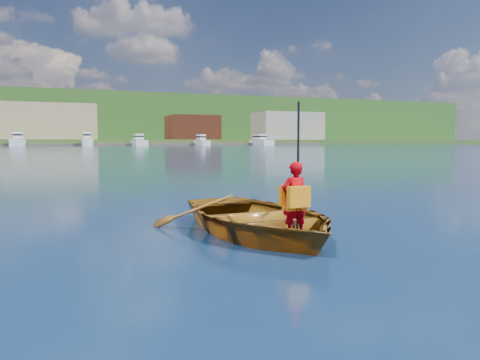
% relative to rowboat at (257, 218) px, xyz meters
% --- Properties ---
extents(ground, '(600.00, 600.00, 0.00)m').
position_rel_rowboat_xyz_m(ground, '(-1.06, 0.45, -0.26)').
color(ground, '#0C1C3D').
rests_on(ground, ground).
extents(rowboat, '(3.05, 4.11, 0.82)m').
position_rel_rowboat_xyz_m(rowboat, '(0.00, 0.00, 0.00)').
color(rowboat, brown).
rests_on(rowboat, ground).
extents(child_paddler, '(0.41, 0.36, 1.97)m').
position_rel_rowboat_xyz_m(child_paddler, '(0.21, -0.89, 0.40)').
color(child_paddler, '#AA0009').
rests_on(child_paddler, ground).
extents(shoreline, '(400.00, 140.00, 22.00)m').
position_rel_rowboat_xyz_m(shoreline, '(-1.06, 237.06, 10.06)').
color(shoreline, '#405720').
rests_on(shoreline, ground).
extents(dock, '(160.01, 4.26, 0.80)m').
position_rel_rowboat_xyz_m(dock, '(8.68, 148.45, 0.14)').
color(dock, brown).
rests_on(dock, ground).
extents(waterfront_buildings, '(202.00, 16.00, 14.00)m').
position_rel_rowboat_xyz_m(waterfront_buildings, '(-8.80, 165.45, 7.49)').
color(waterfront_buildings, brown).
rests_on(waterfront_buildings, ground).
extents(marina_yachts, '(141.87, 13.61, 4.41)m').
position_rel_rowboat_xyz_m(marina_yachts, '(-4.51, 143.77, 1.12)').
color(marina_yachts, white).
rests_on(marina_yachts, ground).
extents(hillside_trees, '(302.74, 80.81, 23.83)m').
position_rel_rowboat_xyz_m(hillside_trees, '(-6.30, 231.16, 16.18)').
color(hillside_trees, '#382314').
rests_on(hillside_trees, ground).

